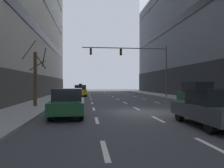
{
  "coord_description": "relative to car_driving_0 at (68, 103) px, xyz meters",
  "views": [
    {
      "loc": [
        -3.74,
        -14.08,
        1.87
      ],
      "look_at": [
        0.52,
        22.5,
        1.84
      ],
      "focal_mm": 34.67,
      "sensor_mm": 36.0,
      "label": 1
    }
  ],
  "objects": [
    {
      "name": "lane_stripe_l1_s9",
      "position": [
        1.58,
        28.64,
        -0.79
      ],
      "size": [
        0.16,
        2.0,
        0.01
      ],
      "primitive_type": "cube",
      "color": "silver",
      "rests_on": "ground"
    },
    {
      "name": "lane_stripe_l2_s9",
      "position": [
        4.81,
        28.64,
        -0.79
      ],
      "size": [
        0.16,
        2.0,
        0.01
      ],
      "primitive_type": "cube",
      "color": "silver",
      "rests_on": "ground"
    },
    {
      "name": "ground_plane",
      "position": [
        4.81,
        1.64,
        -0.79
      ],
      "size": [
        120.0,
        120.0,
        0.0
      ],
      "primitive_type": "plane",
      "color": "#38383D"
    },
    {
      "name": "lane_stripe_l2_s2",
      "position": [
        4.81,
        -6.36,
        -0.79
      ],
      "size": [
        0.16,
        2.0,
        0.01
      ],
      "primitive_type": "cube",
      "color": "silver",
      "rests_on": "ground"
    },
    {
      "name": "lane_stripe_l3_s8",
      "position": [
        8.04,
        23.64,
        -0.79
      ],
      "size": [
        0.16,
        2.0,
        0.01
      ],
      "primitive_type": "cube",
      "color": "silver",
      "rests_on": "ground"
    },
    {
      "name": "lane_stripe_l3_s6",
      "position": [
        8.04,
        13.64,
        -0.79
      ],
      "size": [
        0.16,
        2.0,
        0.01
      ],
      "primitive_type": "cube",
      "color": "silver",
      "rests_on": "ground"
    },
    {
      "name": "lane_stripe_l2_s4",
      "position": [
        4.81,
        3.64,
        -0.79
      ],
      "size": [
        0.16,
        2.0,
        0.01
      ],
      "primitive_type": "cube",
      "color": "silver",
      "rests_on": "ground"
    },
    {
      "name": "street_tree_0",
      "position": [
        -2.92,
        4.98,
        1.61
      ],
      "size": [
        1.87,
        1.74,
        5.29
      ],
      "color": "#4C3823",
      "rests_on": "sidewalk_left"
    },
    {
      "name": "lane_stripe_l3_s9",
      "position": [
        8.04,
        28.64,
        -0.79
      ],
      "size": [
        0.16,
        2.0,
        0.01
      ],
      "primitive_type": "cube",
      "color": "silver",
      "rests_on": "ground"
    },
    {
      "name": "lane_stripe_l3_s10",
      "position": [
        8.04,
        33.64,
        -0.79
      ],
      "size": [
        0.16,
        2.0,
        0.01
      ],
      "primitive_type": "cube",
      "color": "silver",
      "rests_on": "ground"
    },
    {
      "name": "lane_stripe_l1_s3",
      "position": [
        1.58,
        -1.36,
        -0.79
      ],
      "size": [
        0.16,
        2.0,
        0.01
      ],
      "primitive_type": "cube",
      "color": "silver",
      "rests_on": "ground"
    },
    {
      "name": "lane_stripe_l2_s8",
      "position": [
        4.81,
        23.64,
        -0.79
      ],
      "size": [
        0.16,
        2.0,
        0.01
      ],
      "primitive_type": "cube",
      "color": "silver",
      "rests_on": "ground"
    },
    {
      "name": "lane_stripe_l2_s6",
      "position": [
        4.81,
        13.64,
        -0.79
      ],
      "size": [
        0.16,
        2.0,
        0.01
      ],
      "primitive_type": "cube",
      "color": "silver",
      "rests_on": "ground"
    },
    {
      "name": "sidewalk_left",
      "position": [
        -3.25,
        1.64,
        -0.72
      ],
      "size": [
        3.18,
        80.0,
        0.14
      ],
      "primitive_type": "cube",
      "color": "gray",
      "rests_on": "ground"
    },
    {
      "name": "lane_stripe_l2_s10",
      "position": [
        4.81,
        33.64,
        -0.79
      ],
      "size": [
        0.16,
        2.0,
        0.01
      ],
      "primitive_type": "cube",
      "color": "silver",
      "rests_on": "ground"
    },
    {
      "name": "traffic_signal_0",
      "position": [
        7.73,
        15.53,
        4.36
      ],
      "size": [
        11.31,
        0.35,
        6.8
      ],
      "color": "#4C4C51",
      "rests_on": "sidewalk_right"
    },
    {
      "name": "taxi_driving_2",
      "position": [
        0.1,
        20.54,
        0.05
      ],
      "size": [
        2.02,
        4.6,
        1.9
      ],
      "color": "black",
      "rests_on": "ground"
    },
    {
      "name": "lane_stripe_l2_s3",
      "position": [
        4.81,
        -1.36,
        -0.79
      ],
      "size": [
        0.16,
        2.0,
        0.01
      ],
      "primitive_type": "cube",
      "color": "silver",
      "rests_on": "ground"
    },
    {
      "name": "car_driving_0",
      "position": [
        0.0,
        0.0,
        0.0
      ],
      "size": [
        1.87,
        4.33,
        1.61
      ],
      "color": "black",
      "rests_on": "ground"
    },
    {
      "name": "car_parked_2",
      "position": [
        10.22,
        4.71,
        0.22
      ],
      "size": [
        1.76,
        4.19,
        2.03
      ],
      "color": "black",
      "rests_on": "ground"
    },
    {
      "name": "lane_stripe_l2_s7",
      "position": [
        4.81,
        18.64,
        -0.79
      ],
      "size": [
        0.16,
        2.0,
        0.01
      ],
      "primitive_type": "cube",
      "color": "silver",
      "rests_on": "ground"
    },
    {
      "name": "lane_stripe_l1_s10",
      "position": [
        1.58,
        33.64,
        -0.79
      ],
      "size": [
        0.16,
        2.0,
        0.01
      ],
      "primitive_type": "cube",
      "color": "silver",
      "rests_on": "ground"
    },
    {
      "name": "lane_stripe_l3_s5",
      "position": [
        8.04,
        8.64,
        -0.79
      ],
      "size": [
        0.16,
        2.0,
        0.01
      ],
      "primitive_type": "cube",
      "color": "silver",
      "rests_on": "ground"
    },
    {
      "name": "lane_stripe_l3_s4",
      "position": [
        8.04,
        3.64,
        -0.79
      ],
      "size": [
        0.16,
        2.0,
        0.01
      ],
      "primitive_type": "cube",
      "color": "silver",
      "rests_on": "ground"
    },
    {
      "name": "car_driving_1",
      "position": [
        6.47,
        -3.53,
        0.02
      ],
      "size": [
        1.84,
        4.4,
        1.65
      ],
      "color": "black",
      "rests_on": "ground"
    },
    {
      "name": "lane_stripe_l1_s7",
      "position": [
        1.58,
        18.64,
        -0.79
      ],
      "size": [
        0.16,
        2.0,
        0.01
      ],
      "primitive_type": "cube",
      "color": "silver",
      "rests_on": "ground"
    },
    {
      "name": "lane_stripe_l1_s8",
      "position": [
        1.58,
        23.64,
        -0.79
      ],
      "size": [
        0.16,
        2.0,
        0.01
      ],
      "primitive_type": "cube",
      "color": "silver",
      "rests_on": "ground"
    },
    {
      "name": "lane_stripe_l2_s5",
      "position": [
        4.81,
        8.64,
        -0.79
      ],
      "size": [
        0.16,
        2.0,
        0.01
      ],
      "primitive_type": "cube",
      "color": "silver",
      "rests_on": "ground"
    },
    {
      "name": "lane_stripe_l1_s5",
      "position": [
        1.58,
        8.64,
        -0.79
      ],
      "size": [
        0.16,
        2.0,
        0.01
      ],
      "primitive_type": "cube",
      "color": "silver",
      "rests_on": "ground"
    },
    {
      "name": "lane_stripe_l1_s6",
      "position": [
        1.58,
        13.64,
        -0.79
      ],
      "size": [
        0.16,
        2.0,
        0.01
      ],
      "primitive_type": "cube",
      "color": "silver",
      "rests_on": "ground"
    },
    {
      "name": "lane_stripe_l3_s7",
      "position": [
        8.04,
        18.64,
        -0.79
      ],
      "size": [
        0.16,
        2.0,
        0.01
      ],
      "primitive_type": "cube",
      "color": "silver",
      "rests_on": "ground"
    },
    {
      "name": "lane_stripe_l1_s4",
      "position": [
        1.58,
        3.64,
        -0.79
      ],
      "size": [
        0.16,
        2.0,
        0.01
      ],
      "primitive_type": "cube",
      "color": "silver",
      "rests_on": "ground"
    },
    {
      "name": "lane_stripe_l1_s2",
      "position": [
        1.58,
        -6.36,
        -0.79
      ],
      "size": [
        0.16,
        2.0,
        0.01
      ],
      "primitive_type": "cube",
      "color": "silver",
      "rests_on": "ground"
    },
    {
      "name": "lane_stripe_l3_s3",
      "position": [
        8.04,
        -1.36,
        -0.79
      ],
      "size": [
        0.16,
        2.0,
        0.01
      ],
      "primitive_type": "cube",
      "color": "silver",
      "rests_on": "ground"
    }
  ]
}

